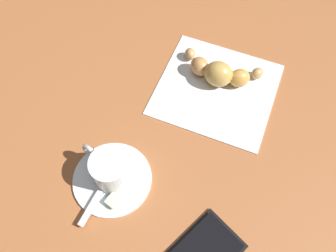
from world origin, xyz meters
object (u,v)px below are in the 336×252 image
object	(u,v)px
espresso_cup	(109,168)
sugar_packet	(124,192)
saucer	(112,178)
napkin	(216,89)
croissant	(219,72)
teaspoon	(111,172)

from	to	relation	value
espresso_cup	sugar_packet	world-z (taller)	espresso_cup
saucer	napkin	bearing A→B (deg)	161.42
espresso_cup	sugar_packet	bearing A→B (deg)	63.77
espresso_cup	croissant	bearing A→B (deg)	163.27
croissant	napkin	bearing A→B (deg)	16.19
espresso_cup	croissant	size ratio (longest dim) A/B	0.56
teaspoon	napkin	world-z (taller)	teaspoon
saucer	napkin	distance (m)	0.24
saucer	sugar_packet	size ratio (longest dim) A/B	2.09
saucer	croissant	xyz separation A→B (m)	(-0.25, 0.07, 0.02)
teaspoon	sugar_packet	bearing A→B (deg)	62.21
saucer	teaspoon	size ratio (longest dim) A/B	0.91
saucer	sugar_packet	bearing A→B (deg)	68.76
espresso_cup	sugar_packet	distance (m)	0.04
saucer	napkin	xyz separation A→B (m)	(-0.23, 0.08, -0.00)
espresso_cup	saucer	bearing A→B (deg)	28.93
napkin	croissant	bearing A→B (deg)	-163.81
teaspoon	croissant	distance (m)	0.25
saucer	espresso_cup	size ratio (longest dim) A/B	1.42
sugar_packet	croissant	world-z (taller)	croissant
sugar_packet	saucer	bearing A→B (deg)	78.82
espresso_cup	croissant	xyz separation A→B (m)	(-0.24, 0.07, -0.01)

